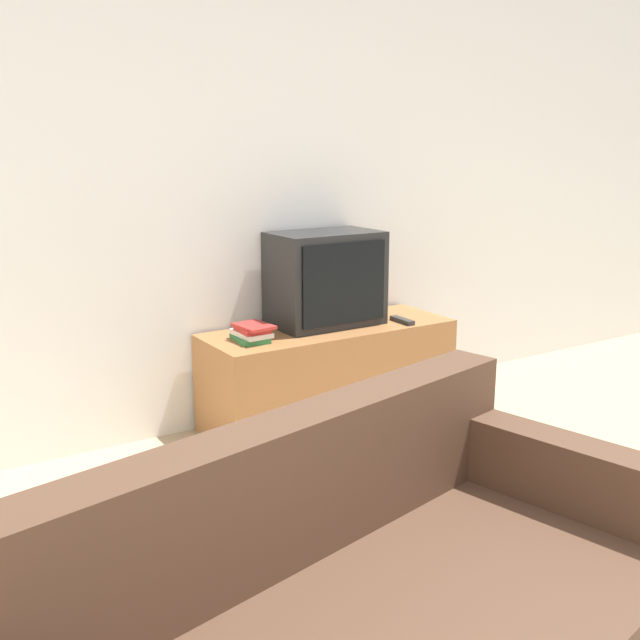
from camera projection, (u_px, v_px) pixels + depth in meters
wall_back at (196, 185)px, 3.81m from camera, size 9.00×0.06×2.60m
tv_stand at (329, 374)px, 4.12m from camera, size 1.40×0.50×0.54m
television at (326, 279)px, 4.07m from camera, size 0.59×0.37×0.51m
book_stack at (251, 333)px, 3.77m from camera, size 0.18×0.24×0.09m
remote_on_stand at (402, 320)px, 4.16m from camera, size 0.05×0.18×0.02m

